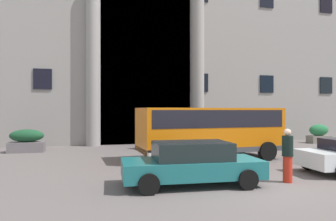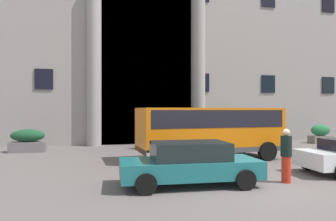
# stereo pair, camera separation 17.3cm
# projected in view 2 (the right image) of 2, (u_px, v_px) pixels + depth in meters

# --- Properties ---
(ground_plane) EXTENTS (80.00, 64.00, 0.12)m
(ground_plane) POSITION_uv_depth(u_px,v_px,m) (258.00, 189.00, 9.66)
(ground_plane) COLOR #615957
(office_building_facade) EXTENTS (34.30, 9.73, 20.22)m
(office_building_facade) POSITION_uv_depth(u_px,v_px,m) (154.00, 21.00, 26.65)
(office_building_facade) COLOR gray
(office_building_facade) RESTS_ON ground_plane
(orange_minibus) EXTENTS (7.08, 3.12, 2.51)m
(orange_minibus) POSITION_uv_depth(u_px,v_px,m) (210.00, 128.00, 15.13)
(orange_minibus) COLOR orange
(orange_minibus) RESTS_ON ground_plane
(bus_stop_sign) EXTENTS (0.44, 0.08, 2.47)m
(bus_stop_sign) POSITION_uv_depth(u_px,v_px,m) (273.00, 125.00, 18.34)
(bus_stop_sign) COLOR olive
(bus_stop_sign) RESTS_ON ground_plane
(hedge_planter_east) EXTENTS (2.07, 0.72, 1.71)m
(hedge_planter_east) POSITION_uv_depth(u_px,v_px,m) (157.00, 136.00, 19.24)
(hedge_planter_east) COLOR slate
(hedge_planter_east) RESTS_ON ground_plane
(hedge_planter_far_west) EXTENTS (1.87, 0.99, 1.68)m
(hedge_planter_far_west) POSITION_uv_depth(u_px,v_px,m) (205.00, 134.00, 20.65)
(hedge_planter_far_west) COLOR gray
(hedge_planter_far_west) RESTS_ON ground_plane
(hedge_planter_far_east) EXTENTS (1.62, 0.80, 1.36)m
(hedge_planter_far_east) POSITION_uv_depth(u_px,v_px,m) (321.00, 134.00, 22.51)
(hedge_planter_far_east) COLOR slate
(hedge_planter_far_east) RESTS_ON ground_plane
(hedge_planter_west) EXTENTS (1.94, 0.93, 1.30)m
(hedge_planter_west) POSITION_uv_depth(u_px,v_px,m) (28.00, 141.00, 17.78)
(hedge_planter_west) COLOR slate
(hedge_planter_west) RESTS_ON ground_plane
(parked_coupe_end) EXTENTS (4.50, 2.19, 1.38)m
(parked_coupe_end) POSITION_uv_depth(u_px,v_px,m) (190.00, 163.00, 9.91)
(parked_coupe_end) COLOR #1B6569
(parked_coupe_end) RESTS_ON ground_plane
(motorcycle_near_kerb) EXTENTS (1.99, 0.55, 0.89)m
(motorcycle_near_kerb) POSITION_uv_depth(u_px,v_px,m) (157.00, 159.00, 12.20)
(motorcycle_near_kerb) COLOR black
(motorcycle_near_kerb) RESTS_ON ground_plane
(pedestrian_child_trailing) EXTENTS (0.36, 0.36, 1.78)m
(pedestrian_child_trailing) POSITION_uv_depth(u_px,v_px,m) (286.00, 155.00, 10.24)
(pedestrian_child_trailing) COLOR red
(pedestrian_child_trailing) RESTS_ON ground_plane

